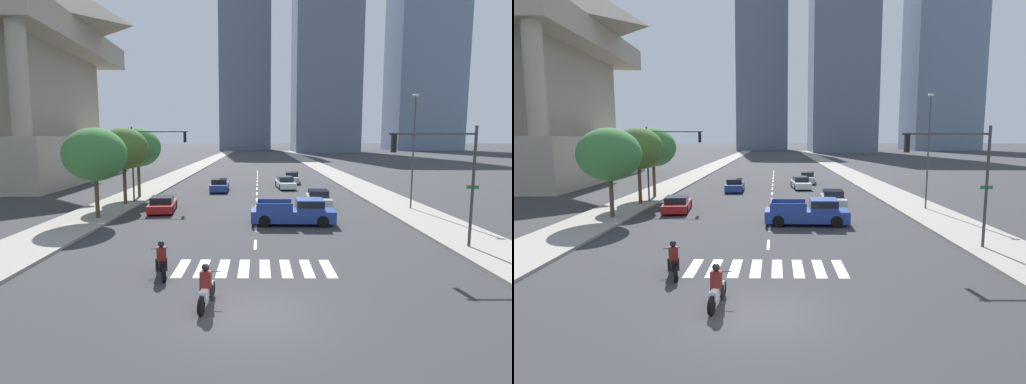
% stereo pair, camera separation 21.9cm
% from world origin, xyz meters
% --- Properties ---
extents(ground_plane, '(800.00, 800.00, 0.00)m').
position_xyz_m(ground_plane, '(0.00, 0.00, 0.00)').
color(ground_plane, '#333335').
extents(sidewalk_east, '(4.00, 260.00, 0.15)m').
position_xyz_m(sidewalk_east, '(11.66, 30.00, 0.07)').
color(sidewalk_east, gray).
rests_on(sidewalk_east, ground).
extents(sidewalk_west, '(4.00, 260.00, 0.15)m').
position_xyz_m(sidewalk_west, '(-11.66, 30.00, 0.07)').
color(sidewalk_west, gray).
rests_on(sidewalk_west, ground).
extents(crosswalk_near, '(6.75, 2.51, 0.01)m').
position_xyz_m(crosswalk_near, '(0.00, 4.72, 0.00)').
color(crosswalk_near, silver).
rests_on(crosswalk_near, ground).
extents(lane_divider_center, '(0.14, 50.00, 0.01)m').
position_xyz_m(lane_divider_center, '(0.00, 32.72, 0.00)').
color(lane_divider_center, silver).
rests_on(lane_divider_center, ground).
extents(motorcycle_lead, '(0.98, 2.03, 1.49)m').
position_xyz_m(motorcycle_lead, '(-3.76, 3.70, 0.58)').
color(motorcycle_lead, black).
rests_on(motorcycle_lead, ground).
extents(motorcycle_trailing, '(0.70, 2.05, 1.49)m').
position_xyz_m(motorcycle_trailing, '(-1.56, 0.69, 0.58)').
color(motorcycle_trailing, black).
rests_on(motorcycle_trailing, ground).
extents(pickup_truck, '(5.39, 2.15, 1.67)m').
position_xyz_m(pickup_truck, '(2.65, 13.84, 0.81)').
color(pickup_truck, navy).
rests_on(pickup_truck, ground).
extents(sedan_silver_0, '(2.13, 4.63, 1.36)m').
position_xyz_m(sedan_silver_0, '(4.28, 38.49, 0.63)').
color(sedan_silver_0, '#B7BABF').
rests_on(sedan_silver_0, ground).
extents(sedan_silver_1, '(2.02, 4.52, 1.31)m').
position_xyz_m(sedan_silver_1, '(5.06, 21.12, 0.60)').
color(sedan_silver_1, '#B7BABF').
rests_on(sedan_silver_1, ground).
extents(sedan_blue_2, '(1.90, 4.66, 1.31)m').
position_xyz_m(sedan_blue_2, '(-3.91, 30.63, 0.61)').
color(sedan_blue_2, navy).
rests_on(sedan_blue_2, ground).
extents(sedan_red_3, '(2.24, 4.41, 1.18)m').
position_xyz_m(sedan_red_3, '(-7.12, 18.50, 0.55)').
color(sedan_red_3, maroon).
rests_on(sedan_red_3, ground).
extents(sedan_white_4, '(2.16, 4.71, 1.31)m').
position_xyz_m(sedan_white_4, '(3.13, 33.06, 0.60)').
color(sedan_white_4, silver).
rests_on(sedan_white_4, ground).
extents(traffic_signal_near, '(4.54, 0.28, 6.01)m').
position_xyz_m(traffic_signal_near, '(9.21, 7.89, 4.26)').
color(traffic_signal_near, '#333335').
rests_on(traffic_signal_near, sidewalk_east).
extents(traffic_signal_far, '(5.01, 0.28, 6.32)m').
position_xyz_m(traffic_signal_far, '(-8.76, 22.45, 4.49)').
color(traffic_signal_far, '#333335').
rests_on(traffic_signal_far, sidewalk_west).
extents(street_lamp_east, '(0.50, 0.24, 8.68)m').
position_xyz_m(street_lamp_east, '(11.96, 19.30, 5.10)').
color(street_lamp_east, '#3F3F42').
rests_on(street_lamp_east, sidewalk_east).
extents(street_tree_nearest, '(4.22, 4.22, 6.10)m').
position_xyz_m(street_tree_nearest, '(-10.86, 15.42, 4.45)').
color(street_tree_nearest, '#4C3823').
rests_on(street_tree_nearest, sidewalk_west).
extents(street_tree_second, '(4.00, 4.00, 6.24)m').
position_xyz_m(street_tree_second, '(-10.86, 21.39, 4.68)').
color(street_tree_second, '#4C3823').
rests_on(street_tree_second, sidewalk_west).
extents(street_tree_third, '(4.17, 4.17, 6.32)m').
position_xyz_m(street_tree_third, '(-10.86, 25.44, 4.69)').
color(street_tree_third, '#4C3823').
rests_on(street_tree_third, sidewalk_west).
extents(office_tower_left_skyline, '(22.02, 22.18, 77.86)m').
position_xyz_m(office_tower_left_skyline, '(-5.71, 177.82, 38.40)').
color(office_tower_left_skyline, slate).
rests_on(office_tower_left_skyline, ground).
extents(office_tower_center_skyline, '(23.98, 27.81, 74.08)m').
position_xyz_m(office_tower_center_skyline, '(25.93, 155.27, 36.52)').
color(office_tower_center_skyline, slate).
rests_on(office_tower_center_skyline, ground).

